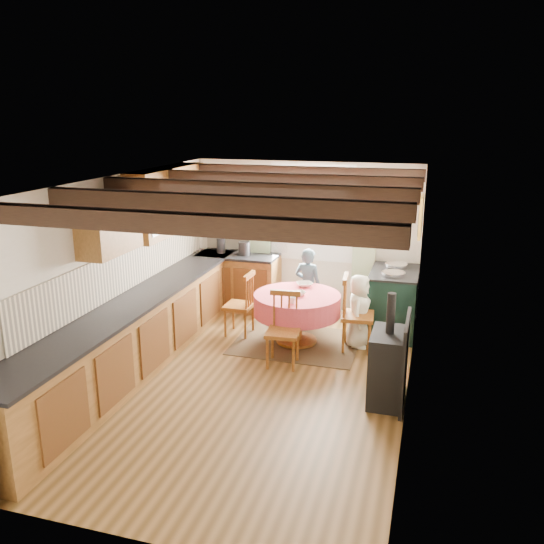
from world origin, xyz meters
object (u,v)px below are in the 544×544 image
(cup, at_px, (293,300))
(child_far, at_px, (308,287))
(aga_range, at_px, (393,301))
(chair_left, at_px, (239,303))
(chair_right, at_px, (358,313))
(cast_iron_stove, at_px, (389,348))
(chair_near, at_px, (283,330))
(child_right, at_px, (359,311))
(dining_table, at_px, (297,319))

(cup, bearing_deg, child_far, 92.57)
(aga_range, bearing_deg, chair_left, -161.94)
(chair_right, relative_size, cast_iron_stove, 0.82)
(chair_left, bearing_deg, aga_range, 109.41)
(chair_near, xyz_separation_m, child_right, (0.84, 0.89, 0.03))
(chair_near, distance_m, chair_right, 1.14)
(chair_left, height_order, child_far, child_far)
(chair_left, bearing_deg, cup, 63.69)
(dining_table, distance_m, cast_iron_stove, 1.91)
(dining_table, height_order, chair_left, chair_left)
(child_right, bearing_deg, dining_table, 100.86)
(chair_near, bearing_deg, aga_range, 46.40)
(aga_range, relative_size, cast_iron_stove, 0.81)
(chair_right, xyz_separation_m, cup, (-0.80, -0.41, 0.24))
(cast_iron_stove, xyz_separation_m, child_far, (-1.37, 2.08, -0.04))
(dining_table, relative_size, child_right, 1.17)
(dining_table, distance_m, child_right, 0.86)
(dining_table, distance_m, chair_left, 0.90)
(child_far, bearing_deg, cup, 107.68)
(chair_near, bearing_deg, child_far, 86.19)
(child_far, bearing_deg, child_right, 159.05)
(chair_near, relative_size, child_right, 0.93)
(chair_near, distance_m, chair_left, 1.22)
(chair_near, bearing_deg, cup, 79.85)
(chair_left, relative_size, child_right, 0.92)
(chair_near, height_order, child_right, child_right)
(dining_table, bearing_deg, chair_right, 2.10)
(cast_iron_stove, bearing_deg, chair_near, 157.13)
(chair_right, bearing_deg, child_far, 44.26)
(cast_iron_stove, bearing_deg, chair_right, 111.14)
(chair_near, height_order, child_far, child_far)
(aga_range, relative_size, child_right, 1.01)
(chair_near, distance_m, cup, 0.46)
(child_right, bearing_deg, child_far, 54.79)
(chair_near, height_order, chair_right, chair_right)
(aga_range, distance_m, child_right, 0.77)
(chair_left, relative_size, chair_right, 0.91)
(chair_right, bearing_deg, aga_range, -33.19)
(chair_left, relative_size, cast_iron_stove, 0.74)
(chair_right, bearing_deg, chair_left, 82.80)
(chair_left, xyz_separation_m, child_right, (1.72, 0.05, 0.04))
(cast_iron_stove, bearing_deg, child_right, 109.66)
(chair_left, height_order, cast_iron_stove, cast_iron_stove)
(dining_table, xyz_separation_m, cast_iron_stove, (1.35, -1.31, 0.28))
(dining_table, xyz_separation_m, chair_left, (-0.89, 0.10, 0.11))
(dining_table, relative_size, chair_left, 1.27)
(dining_table, bearing_deg, aga_range, 32.50)
(dining_table, bearing_deg, chair_near, -90.31)
(cup, bearing_deg, child_right, 33.48)
(dining_table, bearing_deg, chair_left, 173.68)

